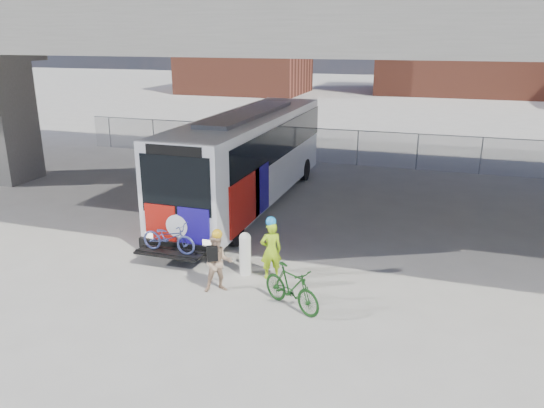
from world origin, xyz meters
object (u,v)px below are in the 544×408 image
at_px(bus, 249,152).
at_px(bollard, 245,252).
at_px(bike_parked, 291,287).
at_px(cyclist_hivis, 271,249).
at_px(cyclist_tan, 218,262).

distance_m(bus, bollard, 6.87).
bearing_deg(bike_parked, bus, 56.82).
distance_m(cyclist_hivis, cyclist_tan, 1.60).
xyz_separation_m(cyclist_hivis, cyclist_tan, (-1.06, -1.20, -0.05)).
bearing_deg(cyclist_tan, bus, 74.70).
height_order(bollard, cyclist_tan, cyclist_tan).
distance_m(bollard, bike_parked, 2.34).
relative_size(bus, cyclist_hivis, 7.14).
xyz_separation_m(bus, cyclist_tan, (1.96, -7.53, -1.29)).
relative_size(bus, bollard, 10.29).
bearing_deg(cyclist_hivis, bus, -96.63).
bearing_deg(bus, cyclist_hivis, -64.50).
bearing_deg(cyclist_hivis, cyclist_tan, 16.59).
relative_size(bus, cyclist_tan, 7.40).
height_order(cyclist_tan, bike_parked, cyclist_tan).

